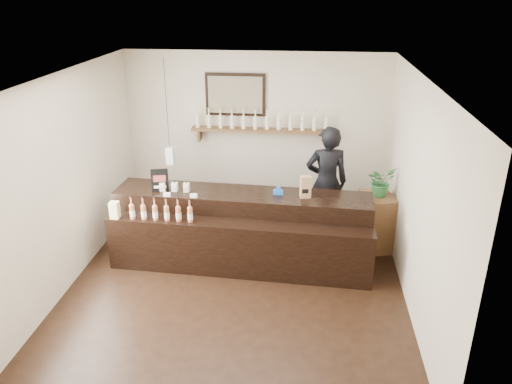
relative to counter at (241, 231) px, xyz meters
The scene contains 10 objects.
ground 0.74m from the counter, 88.19° to the right, with size 5.00×5.00×0.00m, color black.
room_shell 1.34m from the counter, 88.19° to the right, with size 5.00×5.00×5.00m.
back_wall_decor 2.21m from the counter, 94.13° to the left, with size 2.66×0.96×1.69m.
counter is the anchor object (origin of this frame).
promo_sign 1.38m from the counter, behind, with size 0.24×0.08×0.34m.
paper_bag 1.16m from the counter, ahead, with size 0.16×0.14×0.32m.
tape_dispenser 0.81m from the counter, 14.08° to the left, with size 0.14×0.06×0.12m.
side_cabinet 2.12m from the counter, 17.60° to the left, with size 0.57×0.69×0.87m.
potted_plant 2.20m from the counter, 17.60° to the left, with size 0.41×0.35×0.45m, color #2A6A34.
shopkeeper 1.67m from the counter, 38.61° to the left, with size 0.75×0.50×2.07m, color black.
Camera 1 is at (0.89, -5.84, 3.83)m, focal length 35.00 mm.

